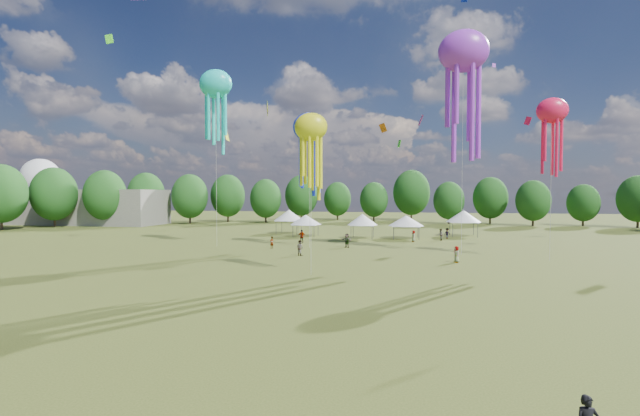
# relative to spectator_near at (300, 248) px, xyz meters

# --- Properties ---
(ground) EXTENTS (300.00, 300.00, 0.00)m
(ground) POSITION_rel_spectator_near_xyz_m (9.40, -32.11, -0.89)
(ground) COLOR #384416
(ground) RESTS_ON ground
(spectator_near) EXTENTS (1.09, 1.04, 1.77)m
(spectator_near) POSITION_rel_spectator_near_xyz_m (0.00, 0.00, 0.00)
(spectator_near) COLOR gray
(spectator_near) RESTS_ON ground
(spectators_far) EXTENTS (24.48, 24.79, 1.91)m
(spectators_far) POSITION_rel_spectator_near_xyz_m (9.44, 12.44, -0.01)
(spectators_far) COLOR gray
(spectators_far) RESTS_ON ground
(festival_tents) EXTENTS (35.15, 11.88, 4.33)m
(festival_tents) POSITION_rel_spectator_near_xyz_m (6.21, 23.36, 2.16)
(festival_tents) COLOR #47474C
(festival_tents) RESTS_ON ground
(show_kites) EXTENTS (43.42, 20.83, 25.60)m
(show_kites) POSITION_rel_spectator_near_xyz_m (7.24, 4.23, 16.85)
(show_kites) COLOR #1831DF
(show_kites) RESTS_ON ground
(small_kites) EXTENTS (70.03, 50.48, 43.77)m
(small_kites) POSITION_rel_spectator_near_xyz_m (7.36, 11.23, 28.34)
(small_kites) COLOR #1831DF
(small_kites) RESTS_ON ground
(treeline) EXTENTS (201.57, 95.24, 13.43)m
(treeline) POSITION_rel_spectator_near_xyz_m (5.53, 30.41, 5.66)
(treeline) COLOR #38281C
(treeline) RESTS_ON ground
(hangar) EXTENTS (40.00, 12.00, 8.00)m
(hangar) POSITION_rel_spectator_near_xyz_m (-62.60, 39.89, 3.11)
(hangar) COLOR gray
(hangar) RESTS_ON ground
(radome) EXTENTS (9.00, 9.00, 16.00)m
(radome) POSITION_rel_spectator_near_xyz_m (-78.60, 45.89, 9.10)
(radome) COLOR white
(radome) RESTS_ON ground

